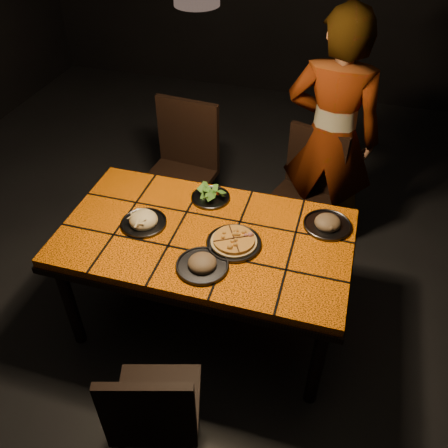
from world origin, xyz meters
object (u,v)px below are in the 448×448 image
(chair_near, at_px, (154,411))
(chair_far_left, at_px, (183,163))
(plate_pizza, at_px, (234,242))
(plate_pasta, at_px, (144,221))
(diner, at_px, (331,138))
(chair_far_right, at_px, (307,187))
(dining_table, at_px, (205,244))

(chair_near, height_order, chair_far_left, chair_far_left)
(plate_pizza, relative_size, plate_pasta, 1.31)
(diner, relative_size, plate_pasta, 6.71)
(chair_near, relative_size, chair_far_right, 0.92)
(chair_far_left, bearing_deg, plate_pasta, -78.28)
(chair_far_right, distance_m, diner, 0.37)
(plate_pasta, bearing_deg, diner, 48.70)
(dining_table, xyz_separation_m, chair_far_right, (0.45, 0.89, -0.13))
(chair_far_left, xyz_separation_m, diner, (1.01, 0.16, 0.28))
(chair_far_left, xyz_separation_m, plate_pasta, (0.10, -0.88, 0.18))
(dining_table, xyz_separation_m, chair_near, (0.05, -0.92, -0.18))
(dining_table, bearing_deg, chair_far_left, 117.77)
(diner, bearing_deg, chair_near, 79.89)
(dining_table, relative_size, chair_far_left, 1.57)
(chair_far_right, bearing_deg, plate_pizza, -88.95)
(dining_table, distance_m, chair_far_right, 1.00)
(chair_far_left, height_order, diner, diner)
(chair_far_right, bearing_deg, chair_far_left, -160.62)
(chair_near, height_order, chair_far_right, chair_far_right)
(diner, height_order, plate_pizza, diner)
(plate_pizza, distance_m, plate_pasta, 0.53)
(plate_pasta, bearing_deg, plate_pizza, -2.21)
(chair_near, relative_size, diner, 0.50)
(plate_pizza, xyz_separation_m, plate_pasta, (-0.53, 0.02, 0.00))
(chair_far_left, xyz_separation_m, plate_pizza, (0.63, -0.90, 0.18))
(chair_far_left, bearing_deg, dining_table, -56.79)
(dining_table, distance_m, plate_pasta, 0.37)
(dining_table, xyz_separation_m, diner, (0.56, 1.02, 0.20))
(plate_pasta, bearing_deg, chair_near, -65.49)
(chair_far_left, height_order, chair_far_right, chair_far_left)
(chair_near, xyz_separation_m, plate_pasta, (-0.41, 0.90, 0.28))
(chair_near, bearing_deg, plate_pasta, -81.60)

